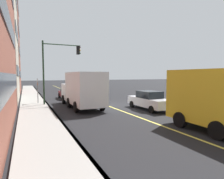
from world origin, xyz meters
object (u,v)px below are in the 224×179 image
at_px(car_maroon, 68,93).
at_px(truck_yellow, 224,101).
at_px(car_navy, 95,90).
at_px(traffic_light_mast, 57,62).
at_px(truck_white, 82,89).
at_px(street_sign_post, 38,89).
at_px(car_white, 149,100).

distance_m(car_maroon, truck_yellow, 18.95).
height_order(car_maroon, car_navy, car_navy).
distance_m(car_maroon, traffic_light_mast, 6.47).
distance_m(car_maroon, truck_white, 7.58).
xyz_separation_m(traffic_light_mast, street_sign_post, (1.28, 1.86, -2.75)).
xyz_separation_m(car_white, car_maroon, (10.93, 4.93, -0.09)).
bearing_deg(truck_yellow, truck_white, 21.66).
relative_size(car_white, truck_yellow, 0.68).
height_order(traffic_light_mast, street_sign_post, traffic_light_mast).
height_order(car_maroon, street_sign_post, street_sign_post).
relative_size(car_navy, truck_yellow, 0.66).
bearing_deg(car_white, street_sign_post, 50.60).
bearing_deg(car_white, traffic_light_mast, 49.40).
relative_size(car_maroon, truck_yellow, 0.60).
height_order(truck_yellow, truck_white, truck_yellow).
distance_m(truck_yellow, street_sign_post, 16.81).
distance_m(car_white, traffic_light_mast, 9.81).
height_order(car_navy, traffic_light_mast, traffic_light_mast).
bearing_deg(car_maroon, street_sign_post, 133.62).
relative_size(traffic_light_mast, street_sign_post, 2.38).
relative_size(truck_yellow, traffic_light_mast, 1.07).
bearing_deg(car_navy, street_sign_post, 126.19).
distance_m(car_maroon, car_navy, 5.31).
height_order(car_navy, truck_yellow, truck_yellow).
height_order(car_white, truck_white, truck_white).
height_order(car_white, traffic_light_mast, traffic_light_mast).
bearing_deg(car_maroon, car_white, -155.72).
relative_size(car_navy, street_sign_post, 1.68).
relative_size(truck_white, traffic_light_mast, 1.23).
bearing_deg(car_maroon, truck_white, 178.52).
bearing_deg(street_sign_post, truck_white, -136.00).
bearing_deg(car_maroon, traffic_light_mast, 157.89).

